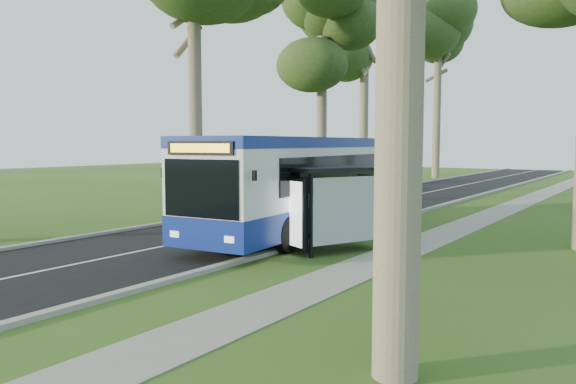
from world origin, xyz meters
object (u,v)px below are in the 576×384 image
at_px(car_silver, 395,174).
at_px(bus_shelter, 332,193).
at_px(litter_bin, 381,217).
at_px(bus, 310,183).
at_px(car_white, 337,179).
at_px(bus_stop_sign, 299,198).

bearing_deg(car_silver, bus_shelter, -84.03).
relative_size(bus_shelter, car_silver, 0.73).
distance_m(bus_shelter, litter_bin, 4.89).
height_order(bus, car_silver, bus).
xyz_separation_m(bus_shelter, litter_bin, (-0.55, 4.68, -1.28)).
bearing_deg(car_silver, car_white, -104.55).
xyz_separation_m(litter_bin, car_silver, (-9.63, 23.56, 0.25)).
relative_size(bus, bus_stop_sign, 5.13).
height_order(bus_stop_sign, car_silver, bus_stop_sign).
bearing_deg(litter_bin, bus, -143.03).
xyz_separation_m(bus, car_silver, (-7.50, 25.16, -1.03)).
relative_size(bus_stop_sign, car_silver, 0.56).
bearing_deg(bus_shelter, bus, 155.16).
bearing_deg(car_white, car_silver, 71.97).
relative_size(bus, car_white, 2.68).
bearing_deg(car_silver, bus_stop_sign, -86.04).
distance_m(bus_stop_sign, car_silver, 29.84).
xyz_separation_m(bus_stop_sign, bus_shelter, (1.06, 0.16, 0.19)).
xyz_separation_m(bus, litter_bin, (2.12, 1.60, -1.28)).
height_order(bus, litter_bin, bus).
relative_size(litter_bin, car_silver, 0.22).
distance_m(bus_stop_sign, litter_bin, 4.99).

